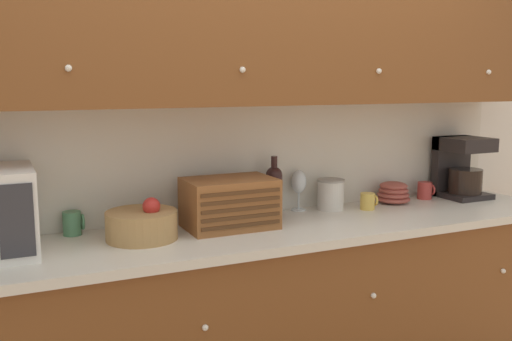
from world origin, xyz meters
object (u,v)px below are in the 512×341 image
Objects in this scene: bread_box at (229,203)px; mug_patterned_third at (368,201)px; bowl_stack_on_counter at (393,193)px; mug_blue_second at (73,223)px; wine_bottle at (274,188)px; wine_glass at (299,183)px; coffee_maker at (460,167)px; fruit_basket at (142,224)px; storage_canister at (331,194)px; mug at (425,190)px.

mug_patterned_third is at bearing 2.91° from bread_box.
mug_patterned_third is 0.24m from bowl_stack_on_counter.
wine_bottle reaches higher than mug_blue_second.
mug_patterned_third is (0.80, 0.04, -0.07)m from bread_box.
wine_glass is 0.58m from bowl_stack_on_counter.
wine_glass is 1.03m from coffee_maker.
bread_box is 0.49m from wine_glass.
fruit_basket is 1.64× the size of bowl_stack_on_counter.
coffee_maker reaches higher than bread_box.
coffee_maker is at bearing -4.45° from wine_glass.
storage_canister is at bearing -18.69° from wine_glass.
storage_canister reaches higher than mug_patterned_third.
mug is (1.26, 0.13, -0.07)m from bread_box.
storage_canister is at bearing 10.90° from bread_box.
fruit_basket reaches higher than mug_blue_second.
mug_patterned_third is (0.51, -0.10, -0.09)m from wine_bottle.
wine_glass reaches higher than fruit_basket.
coffee_maker is at bearing 4.49° from mug_patterned_third.
wine_glass is 2.20× the size of mug.
wine_glass reaches higher than mug_patterned_third.
fruit_basket is 1.43× the size of wine_glass.
mug_patterned_third is at bearing -4.85° from mug_blue_second.
wine_glass is at bearing 13.11° from fruit_basket.
bread_box is at bearing -173.60° from bowl_stack_on_counter.
wine_bottle is at bearing 179.57° from mug.
coffee_maker is (2.16, -0.07, 0.12)m from mug_blue_second.
bowl_stack_on_counter is at bearing 177.44° from coffee_maker.
coffee_maker is at bearing 3.64° from bread_box.
coffee_maker is at bearing -1.90° from mug_blue_second.
mug is at bearing 0.86° from storage_canister.
bowl_stack_on_counter is at bearing 5.71° from fruit_basket.
bowl_stack_on_counter reaches higher than mug.
mug is 0.28× the size of coffee_maker.
bread_box is 1.27m from mug.
mug is (0.97, -0.01, -0.09)m from wine_bottle.
fruit_basket is 1.91m from coffee_maker.
wine_glass is at bearing 175.55° from coffee_maker.
bread_box is 1.90× the size of wine_glass.
fruit_basket is 0.87× the size of coffee_maker.
bread_box reaches higher than mug_blue_second.
bread_box reaches higher than fruit_basket.
bread_box is at bearing -177.09° from mug_patterned_third.
bread_box is (0.41, 0.03, 0.05)m from fruit_basket.
bowl_stack_on_counter is at bearing -5.99° from wine_glass.
mug_blue_second is 1.48m from mug_patterned_third.
wine_glass is (0.16, 0.04, 0.01)m from wine_bottle.
bread_box is 0.81m from mug_patterned_third.
storage_canister is at bearing 179.34° from bowl_stack_on_counter.
bread_box is (0.67, -0.17, 0.06)m from mug_blue_second.
mug_patterned_third is 0.47m from mug.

